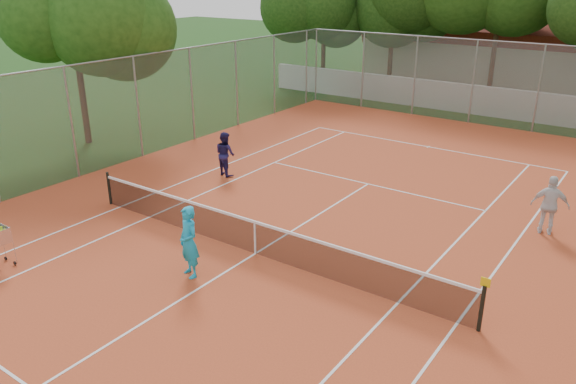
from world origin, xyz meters
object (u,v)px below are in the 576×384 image
Objects in this scene: tennis_net at (255,237)px; player_far_left at (225,154)px; clubhouse at (502,49)px; player_far_right at (550,205)px; player_near at (189,242)px.

player_far_left is (-4.74, 4.25, 0.32)m from tennis_net.
clubhouse is (-2.00, 29.00, 1.69)m from tennis_net.
player_far_left is (-2.74, -24.75, -1.37)m from clubhouse.
player_far_right reaches higher than tennis_net.
player_far_right is (8.00, -23.22, -1.32)m from clubhouse.
player_near is 10.05m from player_far_right.
player_near is (1.40, -30.80, -1.27)m from clubhouse.
tennis_net is at bearing 152.57° from player_far_left.
player_far_right is (6.60, 7.58, -0.05)m from player_near.
player_far_left is at bearing 143.96° from player_near.
tennis_net is at bearing -86.05° from clubhouse.
clubhouse is 30.86m from player_near.
clubhouse is 10.15× the size of player_far_left.
player_near is 1.13× the size of player_far_left.
player_far_left is at bearing -4.07° from player_far_right.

